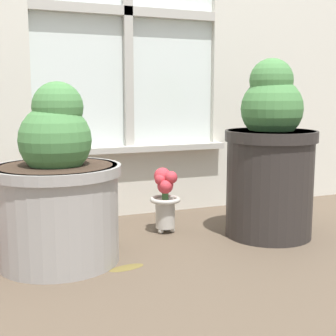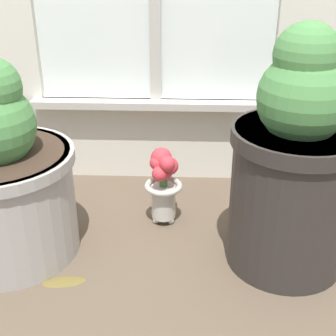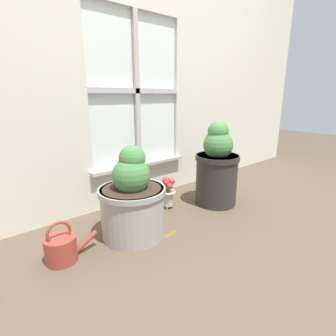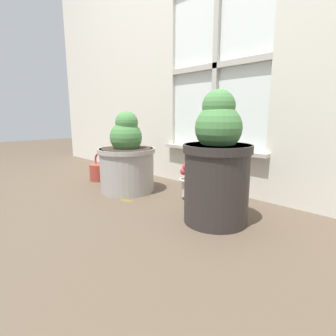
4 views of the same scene
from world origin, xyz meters
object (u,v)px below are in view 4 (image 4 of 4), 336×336
(flower_vase, at_px, (188,177))
(watering_can, at_px, (100,171))
(potted_plant_left, at_px, (127,160))
(potted_plant_right, at_px, (217,166))

(flower_vase, height_order, watering_can, flower_vase)
(potted_plant_left, bearing_deg, potted_plant_right, -0.82)
(potted_plant_left, distance_m, flower_vase, 0.44)
(potted_plant_left, distance_m, potted_plant_right, 0.74)
(watering_can, bearing_deg, flower_vase, 9.71)
(potted_plant_right, height_order, watering_can, potted_plant_right)
(flower_vase, xyz_separation_m, watering_can, (-0.81, -0.14, -0.07))
(potted_plant_left, xyz_separation_m, watering_can, (-0.41, 0.02, -0.14))
(potted_plant_right, height_order, flower_vase, potted_plant_right)
(flower_vase, bearing_deg, watering_can, -170.29)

